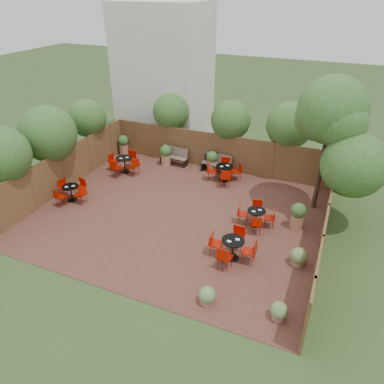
% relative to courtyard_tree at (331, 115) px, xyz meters
% --- Properties ---
extents(ground, '(80.00, 80.00, 0.00)m').
position_rel_courtyard_tree_xyz_m(ground, '(-5.39, -2.99, -4.31)').
color(ground, '#354F23').
rests_on(ground, ground).
extents(courtyard_paving, '(12.00, 10.00, 0.02)m').
position_rel_courtyard_tree_xyz_m(courtyard_paving, '(-5.39, -2.99, -4.30)').
color(courtyard_paving, '#3E1C19').
rests_on(courtyard_paving, ground).
extents(fence_back, '(12.00, 0.08, 2.00)m').
position_rel_courtyard_tree_xyz_m(fence_back, '(-5.39, 2.01, -3.31)').
color(fence_back, '#50301D').
rests_on(fence_back, ground).
extents(fence_left, '(0.08, 10.00, 2.00)m').
position_rel_courtyard_tree_xyz_m(fence_left, '(-11.39, -2.99, -3.31)').
color(fence_left, '#50301D').
rests_on(fence_left, ground).
extents(fence_right, '(0.08, 10.00, 2.00)m').
position_rel_courtyard_tree_xyz_m(fence_right, '(0.61, -2.99, -3.31)').
color(fence_right, '#50301D').
rests_on(fence_right, ground).
extents(neighbour_building, '(5.00, 4.00, 8.00)m').
position_rel_courtyard_tree_xyz_m(neighbour_building, '(-9.89, 5.01, -0.31)').
color(neighbour_building, silver).
rests_on(neighbour_building, ground).
extents(overhang_foliage, '(15.74, 10.65, 2.61)m').
position_rel_courtyard_tree_xyz_m(overhang_foliage, '(-6.88, -0.71, -1.61)').
color(overhang_foliage, '#2D571C').
rests_on(overhang_foliage, ground).
extents(courtyard_tree, '(2.86, 2.77, 5.84)m').
position_rel_courtyard_tree_xyz_m(courtyard_tree, '(0.00, 0.00, 0.00)').
color(courtyard_tree, black).
rests_on(courtyard_tree, courtyard_paving).
extents(park_bench_left, '(1.58, 0.62, 0.96)m').
position_rel_courtyard_tree_xyz_m(park_bench_left, '(-7.72, 1.64, -3.80)').
color(park_bench_left, brown).
rests_on(park_bench_left, courtyard_paving).
extents(park_bench_right, '(1.64, 0.71, 0.98)m').
position_rel_courtyard_tree_xyz_m(park_bench_right, '(-5.23, 1.64, -3.78)').
color(park_bench_right, brown).
rests_on(park_bench_right, courtyard_paving).
extents(bistro_tables, '(9.89, 7.38, 0.96)m').
position_rel_courtyard_tree_xyz_m(bistro_tables, '(-5.81, -1.97, -3.82)').
color(bistro_tables, black).
rests_on(bistro_tables, courtyard_paving).
extents(planters, '(11.20, 4.26, 1.15)m').
position_rel_courtyard_tree_xyz_m(planters, '(-6.34, 0.69, -3.67)').
color(planters, '#9E6C4F').
rests_on(planters, courtyard_paving).
extents(low_shrubs, '(2.93, 3.57, 0.67)m').
position_rel_courtyard_tree_xyz_m(low_shrubs, '(-0.79, -5.88, -3.99)').
color(low_shrubs, '#9E6C4F').
rests_on(low_shrubs, courtyard_paving).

